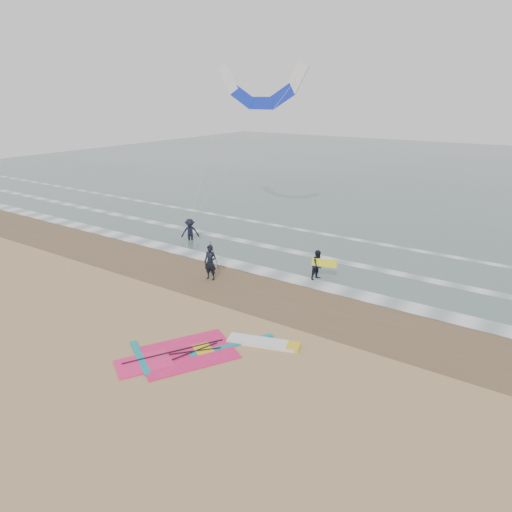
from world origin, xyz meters
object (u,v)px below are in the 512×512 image
Objects in this scene: person_standing at (210,262)px; person_wading at (190,227)px; surf_kite at (261,91)px; windsurf_rig at (208,351)px; person_walking at (318,265)px.

person_wading is (-5.39, 4.45, -0.02)m from person_standing.
windsurf_rig is at bearing -63.49° from surf_kite.
person_wading is 10.03m from surf_kite.
person_standing is 6.99m from person_wading.
person_walking is at bearing 24.26° from person_standing.
windsurf_rig is 19.03m from surf_kite.
person_walking is 0.87× the size of person_wading.
windsurf_rig is at bearing -85.49° from person_wading.
surf_kite reaches higher than windsurf_rig.
windsurf_rig is 3.11× the size of person_standing.
person_walking is at bearing -47.03° from person_wading.
person_walking reaches higher than windsurf_rig.
surf_kite is at bearing 97.57° from person_standing.
person_wading is 0.19× the size of surf_kite.
person_standing reaches higher than windsurf_rig.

